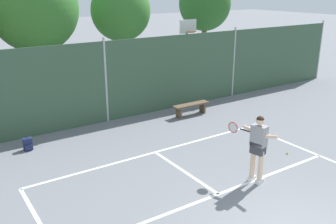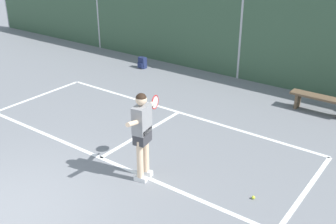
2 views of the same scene
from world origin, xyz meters
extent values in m
plane|color=slate|center=(0.00, 0.00, 0.00)|extent=(120.00, 120.00, 0.00)
cube|color=white|center=(0.00, 5.50, 0.00)|extent=(8.20, 0.10, 0.01)
cube|color=white|center=(0.00, 2.48, 0.00)|extent=(8.20, 0.10, 0.01)
cube|color=white|center=(0.00, 3.96, 0.00)|extent=(0.10, 2.97, 0.01)
cube|color=#38563D|center=(0.00, 9.00, 1.54)|extent=(26.00, 0.05, 3.09)
cylinder|color=#B2B2B7|center=(-6.50, 9.00, 1.62)|extent=(0.09, 0.09, 3.24)
cylinder|color=#B2B2B7|center=(0.00, 9.00, 1.62)|extent=(0.09, 0.09, 3.24)
cylinder|color=brown|center=(-4.87, 17.52, 0.85)|extent=(0.36, 0.36, 1.69)
cylinder|color=brown|center=(-0.13, 17.52, 0.93)|extent=(0.36, 0.36, 1.86)
cube|color=silver|center=(1.29, 2.31, 0.05)|extent=(0.28, 0.17, 0.10)
cube|color=silver|center=(1.24, 2.55, 0.05)|extent=(0.28, 0.17, 0.10)
cylinder|color=beige|center=(1.29, 2.31, 0.51)|extent=(0.13, 0.13, 0.82)
cylinder|color=beige|center=(1.24, 2.55, 0.51)|extent=(0.13, 0.13, 0.82)
cube|color=#38383D|center=(1.27, 2.43, 0.98)|extent=(0.30, 0.40, 0.32)
cube|color=gray|center=(1.27, 2.43, 1.32)|extent=(0.31, 0.44, 0.56)
sphere|color=beige|center=(1.27, 2.43, 1.73)|extent=(0.22, 0.22, 0.22)
sphere|color=black|center=(1.27, 2.43, 1.75)|extent=(0.21, 0.21, 0.21)
cylinder|color=beige|center=(1.20, 2.62, 1.42)|extent=(0.19, 0.56, 0.17)
cylinder|color=beige|center=(1.32, 2.16, 1.37)|extent=(0.18, 0.51, 0.22)
cylinder|color=black|center=(1.14, 2.82, 1.37)|extent=(0.09, 0.30, 0.04)
torus|color=red|center=(1.03, 3.15, 1.37)|extent=(0.08, 0.30, 0.30)
cylinder|color=silver|center=(1.03, 3.15, 1.37)|extent=(0.05, 0.26, 0.26)
sphere|color=#CCE033|center=(3.38, 3.11, 0.03)|extent=(0.07, 0.07, 0.07)
cube|color=navy|center=(-3.29, 7.92, 0.20)|extent=(0.30, 0.21, 0.40)
cube|color=navy|center=(-3.30, 7.80, 0.12)|extent=(0.23, 0.08, 0.18)
torus|color=black|center=(-3.29, 7.92, 0.42)|extent=(0.09, 0.02, 0.09)
cube|color=brown|center=(3.11, 7.77, 0.45)|extent=(1.60, 0.36, 0.06)
cube|color=brown|center=(2.51, 7.77, 0.23)|extent=(0.08, 0.32, 0.45)
camera|label=1|loc=(-5.64, -3.71, 4.97)|focal=40.01mm
camera|label=2|loc=(5.79, -2.89, 4.65)|focal=43.36mm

